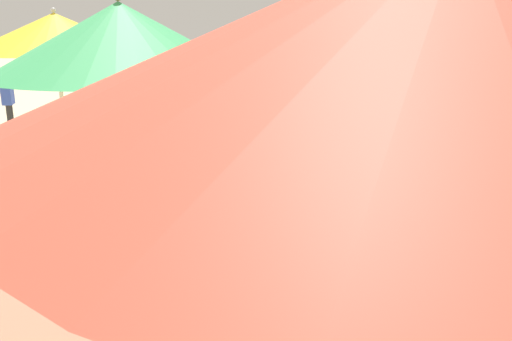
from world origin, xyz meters
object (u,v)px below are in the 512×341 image
object	(u,v)px
umbrella_second	(120,39)
umbrella_farthest	(82,45)
umbrella_nearest	(452,55)
person_walking_near	(8,98)
lounger_farthest_inland	(136,160)
person_walking_mid	(248,110)
umbrella_third	(55,33)
lounger_third_shoreside	(115,185)
lounger_third_inland	(158,232)
lounger_second_shoreside	(203,253)
lounger_farthest_shoreside	(134,138)

from	to	relation	value
umbrella_second	umbrella_farthest	distance (m)	6.25
umbrella_nearest	person_walking_near	size ratio (longest dim) A/B	1.97
umbrella_nearest	lounger_farthest_inland	world-z (taller)	umbrella_nearest
person_walking_mid	umbrella_third	bearing A→B (deg)	112.13
umbrella_nearest	person_walking_mid	bearing A→B (deg)	71.64
lounger_third_shoreside	person_walking_mid	distance (m)	3.67
umbrella_second	lounger_third_inland	bearing A→B (deg)	73.76
umbrella_second	umbrella_third	bearing A→B (deg)	95.36
umbrella_nearest	lounger_third_inland	xyz separation A→B (m)	(0.34, 5.11, -2.39)
umbrella_third	umbrella_farthest	xyz separation A→B (m)	(0.54, 3.03, -0.29)
umbrella_third	lounger_farthest_inland	bearing A→B (deg)	59.77
lounger_farthest_inland	person_walking_mid	size ratio (longest dim) A/B	0.88
lounger_second_shoreside	lounger_farthest_shoreside	distance (m)	6.11
person_walking_mid	lounger_third_shoreside	bearing A→B (deg)	107.61
lounger_farthest_shoreside	umbrella_nearest	bearing A→B (deg)	86.30
lounger_third_shoreside	umbrella_third	bearing A→B (deg)	53.10
umbrella_nearest	lounger_farthest_shoreside	bearing A→B (deg)	84.75
lounger_farthest_shoreside	person_walking_near	size ratio (longest dim) A/B	0.85
umbrella_second	lounger_third_shoreside	xyz separation A→B (m)	(0.38, 4.15, -2.32)
person_walking_mid	lounger_farthest_shoreside	bearing A→B (deg)	45.35
umbrella_third	lounger_third_shoreside	xyz separation A→B (m)	(0.68, 0.93, -2.27)
lounger_third_inland	lounger_third_shoreside	bearing A→B (deg)	-81.03
lounger_farthest_shoreside	umbrella_second	bearing A→B (deg)	82.25
lounger_farthest_shoreside	person_walking_near	bearing A→B (deg)	-44.81
umbrella_second	umbrella_third	size ratio (longest dim) A/B	1.02
lounger_second_shoreside	umbrella_third	size ratio (longest dim) A/B	0.51
lounger_third_shoreside	lounger_third_inland	world-z (taller)	lounger_third_shoreside
umbrella_third	person_walking_mid	size ratio (longest dim) A/B	1.87
lounger_second_shoreside	person_walking_near	xyz separation A→B (m)	(-2.11, 8.63, 0.63)
person_walking_mid	lounger_second_shoreside	bearing A→B (deg)	136.59
umbrella_nearest	umbrella_second	bearing A→B (deg)	94.45
umbrella_nearest	lounger_farthest_inland	size ratio (longest dim) A/B	2.24
umbrella_second	person_walking_near	xyz separation A→B (m)	(-1.21, 9.85, -1.67)
person_walking_mid	lounger_third_inland	bearing A→B (deg)	129.40
lounger_third_shoreside	lounger_farthest_inland	bearing A→B (deg)	-115.29
lounger_farthest_shoreside	lounger_second_shoreside	bearing A→B (deg)	88.73
umbrella_second	lounger_farthest_inland	distance (m)	5.78
lounger_third_inland	lounger_farthest_inland	xyz separation A→B (m)	(0.30, 3.24, 0.06)
umbrella_nearest	lounger_third_inland	distance (m)	5.65
lounger_third_inland	umbrella_farthest	world-z (taller)	umbrella_farthest
lounger_second_shoreside	umbrella_farthest	distance (m)	5.44
lounger_third_inland	lounger_farthest_inland	size ratio (longest dim) A/B	0.95
umbrella_second	lounger_third_shoreside	distance (m)	4.77
umbrella_third	lounger_farthest_inland	xyz separation A→B (m)	(1.18, 2.03, -2.21)
person_walking_near	lounger_farthest_inland	bearing A→B (deg)	125.07
lounger_farthest_inland	person_walking_mid	world-z (taller)	person_walking_mid
umbrella_third	umbrella_farthest	size ratio (longest dim) A/B	1.11
lounger_third_shoreside	umbrella_farthest	world-z (taller)	umbrella_farthest
lounger_third_inland	umbrella_farthest	xyz separation A→B (m)	(-0.35, 4.23, 1.97)
umbrella_nearest	lounger_second_shoreside	bearing A→B (deg)	81.36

